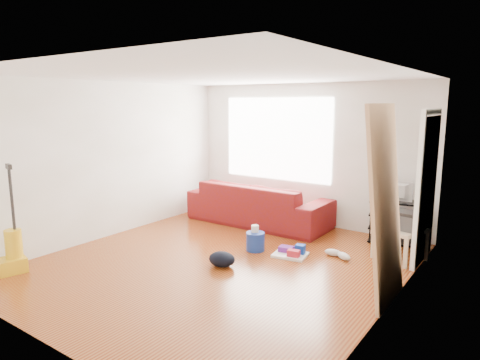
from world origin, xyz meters
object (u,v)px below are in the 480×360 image
Objects in this scene: sofa at (259,223)px; tv_stand at (392,221)px; backpack at (222,266)px; cleaning_tray at (291,253)px; bucket at (255,250)px; side_table at (400,233)px; vacuum at (12,252)px.

tv_stand reaches higher than sofa.
backpack is at bearing 109.75° from sofa.
cleaning_tray is (1.30, -1.16, 0.05)m from sofa.
bucket is 0.79m from backpack.
backpack is at bearing -135.51° from tv_stand.
bucket is at bearing -154.71° from side_table.
tv_stand is at bearing 44.74° from bucket.
cleaning_tray reaches higher than backpack.
vacuum is (-3.65, -4.01, -0.09)m from tv_stand.
side_table is at bearing 171.52° from sofa.
tv_stand reaches higher than bucket.
sofa is 1.46m from bucket.
tv_stand is at bearing 114.57° from side_table.
bucket is at bearing 81.12° from backpack.
side_table reaches higher than sofa.
cleaning_tray is at bearing 10.00° from bucket.
sofa is 9.42× the size of bucket.
tv_stand is at bearing -173.27° from sofa.
bucket is at bearing 63.86° from vacuum.
vacuum is at bearing -139.65° from side_table.
tv_stand is 2.81m from backpack.
backpack is at bearing -91.33° from bucket.
side_table is at bearing 25.29° from bucket.
tv_stand is 2.19m from bucket.
backpack is at bearing -138.27° from side_table.
sofa is at bearing 171.52° from side_table.
vacuum is (-2.67, -2.59, 0.21)m from cleaning_tray.
cleaning_tray is at bearing -149.04° from side_table.
bucket is at bearing -170.00° from cleaning_tray.
backpack is 0.26× the size of vacuum.
side_table is 1.53m from cleaning_tray.
vacuum reaches higher than tv_stand.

